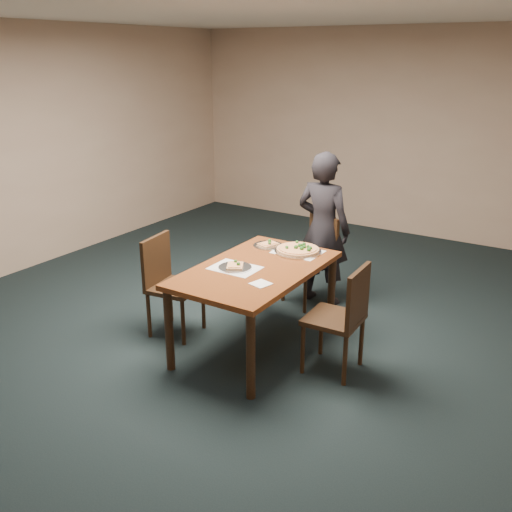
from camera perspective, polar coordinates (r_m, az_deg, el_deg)
The scene contains 13 objects.
ground at distance 5.29m, azimuth -3.45°, elevation -7.94°, with size 8.00×8.00×0.00m, color black.
room_shell at distance 4.74m, azimuth -3.88°, elevation 11.01°, with size 8.00×8.00×8.00m.
dining_table at distance 4.82m, azimuth 0.00°, elevation -2.15°, with size 0.90×1.50×0.75m.
chair_far at distance 5.83m, azimuth 5.88°, elevation 0.18°, with size 0.55×0.55×0.91m.
chair_left at distance 5.22m, azimuth -8.83°, elevation -2.33°, with size 0.47×0.47×0.91m.
chair_right at distance 4.56m, azimuth 8.72°, elevation -5.72°, with size 0.43×0.43×0.91m.
diner at distance 5.76m, azimuth 6.74°, elevation 2.69°, with size 0.57×0.37×1.56m, color black.
placemat_main at distance 5.17m, azimuth 4.20°, elevation 0.42°, with size 0.42×0.32×0.00m, color white.
placemat_near at distance 4.77m, azimuth -2.11°, elevation -1.20°, with size 0.40×0.30×0.00m, color white.
pizza_pan at distance 5.16m, azimuth 4.23°, elevation 0.64°, with size 0.43×0.43×0.07m.
slice_plate_near at distance 4.77m, azimuth -2.11°, elevation -1.06°, with size 0.28×0.28×0.06m.
slice_plate_far at distance 5.31m, azimuth 1.23°, elevation 1.13°, with size 0.28×0.28×0.06m.
napkin at distance 4.44m, azimuth 0.48°, elevation -2.79°, with size 0.14×0.14×0.01m, color white.
Camera 1 is at (2.77, -3.79, 2.46)m, focal length 40.00 mm.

